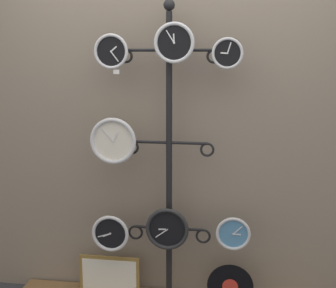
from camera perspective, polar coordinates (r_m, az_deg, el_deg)
The scene contains 12 objects.
shop_wall at distance 3.24m, azimuth 0.54°, elevation 4.34°, with size 4.40×0.04×2.80m.
display_stand at distance 3.21m, azimuth 0.13°, elevation -6.19°, with size 0.66×0.32×2.11m.
clock_top_left at distance 3.05m, azimuth -6.93°, elevation 11.14°, with size 0.22×0.04×0.22m.
clock_top_center at distance 2.96m, azimuth 0.76°, elevation 12.24°, with size 0.25×0.04×0.25m.
clock_top_right at distance 2.95m, azimuth 7.27°, elevation 10.91°, with size 0.19×0.04×0.19m.
clock_middle_left at distance 3.09m, azimuth -6.70°, elevation 0.37°, with size 0.31×0.04×0.31m.
clock_bottom_left at distance 3.27m, azimuth -7.03°, elevation -10.76°, with size 0.26×0.04×0.26m.
clock_bottom_center at distance 3.20m, azimuth -0.01°, elevation -10.31°, with size 0.29×0.04×0.29m.
clock_bottom_right at distance 3.17m, azimuth 7.96°, elevation -10.76°, with size 0.23×0.04×0.23m.
vinyl_record at distance 3.36m, azimuth 7.59°, elevation -16.81°, with size 0.31×0.01×0.31m.
picture_frame at distance 3.52m, azimuth -7.14°, elevation -15.61°, with size 0.44×0.02×0.29m.
price_tag_upper at distance 3.04m, azimuth -6.33°, elevation 8.74°, with size 0.04×0.00×0.03m.
Camera 1 is at (0.44, -2.62, 1.79)m, focal length 50.00 mm.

